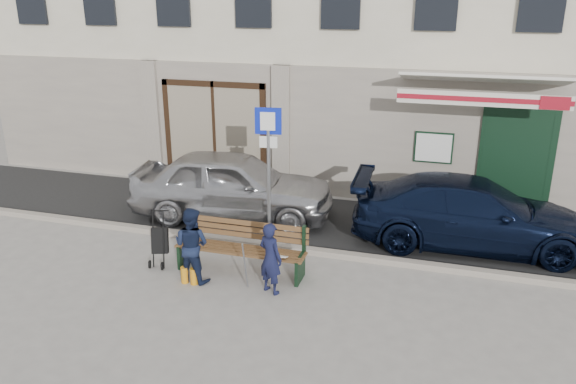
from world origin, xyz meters
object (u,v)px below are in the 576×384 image
at_px(car_silver, 233,185).
at_px(stroller, 160,242).
at_px(parking_sign, 269,154).
at_px(bench, 238,249).
at_px(man, 270,258).
at_px(car_navy, 473,213).
at_px(woman, 192,245).

xyz_separation_m(car_silver, stroller, (-0.40, -2.63, -0.31)).
relative_size(parking_sign, bench, 1.16).
bearing_deg(parking_sign, bench, -103.62).
bearing_deg(man, car_navy, -113.29).
distance_m(parking_sign, man, 2.40).
bearing_deg(woman, bench, -133.48).
bearing_deg(car_silver, woman, -178.60).
bearing_deg(woman, car_navy, -140.30).
xyz_separation_m(bench, stroller, (-1.50, -0.15, 0.00)).
xyz_separation_m(bench, woman, (-0.65, -0.53, 0.22)).
bearing_deg(bench, man, -34.17).
bearing_deg(stroller, car_navy, 5.70).
height_order(car_navy, parking_sign, parking_sign).
xyz_separation_m(car_navy, woman, (-4.70, -2.96, -0.01)).
height_order(car_silver, stroller, car_silver).
xyz_separation_m(car_silver, bench, (1.11, -2.48, -0.31)).
height_order(parking_sign, man, parking_sign).
bearing_deg(parking_sign, car_silver, 130.01).
relative_size(parking_sign, woman, 2.04).
relative_size(car_silver, parking_sign, 1.62).
height_order(car_navy, stroller, car_navy).
bearing_deg(man, parking_sign, -46.56).
bearing_deg(car_navy, woman, 119.72).
distance_m(car_silver, parking_sign, 1.98).
bearing_deg(car_navy, stroller, 112.43).
bearing_deg(woman, parking_sign, -104.47).
height_order(car_navy, man, car_navy).
distance_m(car_silver, man, 3.57).
height_order(bench, woman, woman).
bearing_deg(bench, parking_sign, 84.95).
relative_size(car_silver, bench, 1.88).
bearing_deg(bench, stroller, -174.38).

